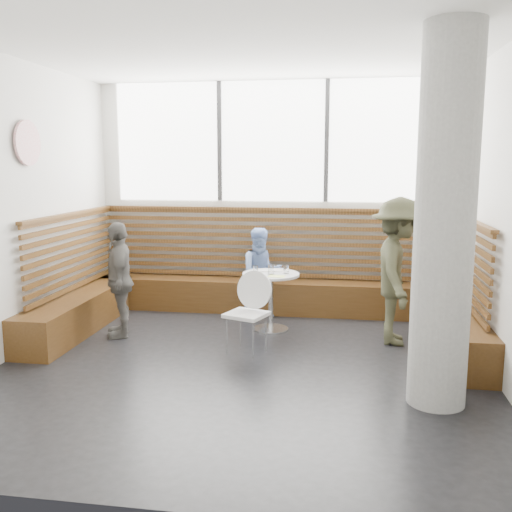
% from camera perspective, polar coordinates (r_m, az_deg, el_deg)
% --- Properties ---
extents(room, '(5.00, 5.00, 3.20)m').
position_cam_1_polar(room, '(5.65, -1.57, 4.41)').
color(room, silver).
rests_on(room, ground).
extents(booth, '(5.00, 2.50, 1.44)m').
position_cam_1_polar(booth, '(7.57, 0.91, -3.49)').
color(booth, '#412810').
rests_on(booth, ground).
extents(concrete_column, '(0.50, 0.50, 3.20)m').
position_cam_1_polar(concrete_column, '(5.02, 18.35, 3.30)').
color(concrete_column, gray).
rests_on(concrete_column, ground).
extents(wall_art, '(0.03, 0.50, 0.50)m').
position_cam_1_polar(wall_art, '(6.88, -21.89, 10.45)').
color(wall_art, white).
rests_on(wall_art, room).
extents(cafe_table, '(0.71, 0.71, 0.73)m').
position_cam_1_polar(cafe_table, '(7.12, 1.49, -3.36)').
color(cafe_table, silver).
rests_on(cafe_table, ground).
extents(cafe_chair, '(0.43, 0.42, 0.90)m').
position_cam_1_polar(cafe_chair, '(6.33, -0.86, -4.95)').
color(cafe_chair, white).
rests_on(cafe_chair, ground).
extents(adult_man, '(0.68, 1.12, 1.70)m').
position_cam_1_polar(adult_man, '(6.76, 14.02, -1.48)').
color(adult_man, '#3C3D29').
rests_on(adult_man, ground).
extents(child_back, '(0.72, 0.65, 1.23)m').
position_cam_1_polar(child_back, '(7.68, 0.56, -1.73)').
color(child_back, '#83A3E3').
rests_on(child_back, ground).
extents(child_left, '(0.61, 0.88, 1.39)m').
position_cam_1_polar(child_left, '(7.05, -13.49, -2.31)').
color(child_left, '#5B5852').
rests_on(child_left, ground).
extents(plate_near, '(0.19, 0.19, 0.01)m').
position_cam_1_polar(plate_near, '(7.22, 0.77, -1.45)').
color(plate_near, white).
rests_on(plate_near, cafe_table).
extents(plate_far, '(0.19, 0.19, 0.01)m').
position_cam_1_polar(plate_far, '(7.22, 2.27, -1.46)').
color(plate_far, white).
rests_on(plate_far, cafe_table).
extents(glass_left, '(0.06, 0.06, 0.10)m').
position_cam_1_polar(glass_left, '(7.04, -0.05, -1.37)').
color(glass_left, white).
rests_on(glass_left, cafe_table).
extents(glass_mid, '(0.07, 0.07, 0.12)m').
position_cam_1_polar(glass_mid, '(7.01, 1.49, -1.35)').
color(glass_mid, white).
rests_on(glass_mid, cafe_table).
extents(glass_right, '(0.07, 0.07, 0.11)m').
position_cam_1_polar(glass_right, '(7.06, 3.04, -1.33)').
color(glass_right, white).
rests_on(glass_right, cafe_table).
extents(menu_card, '(0.21, 0.16, 0.00)m').
position_cam_1_polar(menu_card, '(6.88, 2.08, -2.04)').
color(menu_card, '#A5C64C').
rests_on(menu_card, cafe_table).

